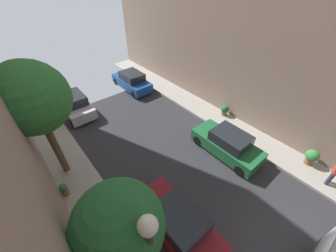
{
  "coord_description": "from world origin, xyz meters",
  "views": [
    {
      "loc": [
        -5.44,
        1.22,
        9.03
      ],
      "look_at": [
        1.25,
        9.15,
        0.5
      ],
      "focal_mm": 21.28,
      "sensor_mm": 36.0,
      "label": 1
    }
  ],
  "objects": [
    {
      "name": "parked_car_right_2",
      "position": [
        2.7,
        15.96,
        0.72
      ],
      "size": [
        1.78,
        4.2,
        1.57
      ],
      "color": "#194799",
      "rests_on": "ground"
    },
    {
      "name": "parked_car_left_2",
      "position": [
        -2.7,
        3.87,
        0.72
      ],
      "size": [
        1.78,
        4.2,
        1.57
      ],
      "color": "maroon",
      "rests_on": "ground"
    },
    {
      "name": "street_tree_2",
      "position": [
        -4.91,
        3.85,
        3.71
      ],
      "size": [
        2.47,
        2.47,
        4.82
      ],
      "color": "brown",
      "rests_on": "sidewalk_left"
    },
    {
      "name": "potted_plant_1",
      "position": [
        -5.75,
        8.67,
        0.54
      ],
      "size": [
        0.37,
        0.37,
        0.74
      ],
      "color": "brown",
      "rests_on": "sidewalk_left"
    },
    {
      "name": "pedestrian",
      "position": [
        4.85,
        0.58,
        1.07
      ],
      "size": [
        0.4,
        0.36,
        1.72
      ],
      "color": "#2D334C",
      "rests_on": "sidewalk_right"
    },
    {
      "name": "potted_plant_4",
      "position": [
        5.61,
        7.79,
        0.59
      ],
      "size": [
        0.57,
        0.57,
        0.79
      ],
      "color": "brown",
      "rests_on": "sidewalk_right"
    },
    {
      "name": "potted_plant_3",
      "position": [
        5.5,
        1.77,
        0.69
      ],
      "size": [
        0.69,
        0.69,
        0.96
      ],
      "color": "brown",
      "rests_on": "sidewalk_right"
    },
    {
      "name": "street_tree_0",
      "position": [
        -5.21,
        10.2,
        4.69
      ],
      "size": [
        3.15,
        3.15,
        6.15
      ],
      "color": "brown",
      "rests_on": "sidewalk_left"
    },
    {
      "name": "parked_car_left_3",
      "position": [
        -2.7,
        15.52,
        0.72
      ],
      "size": [
        1.78,
        4.2,
        1.57
      ],
      "color": "silver",
      "rests_on": "ground"
    },
    {
      "name": "parked_car_right_1",
      "position": [
        2.7,
        5.4,
        0.72
      ],
      "size": [
        1.78,
        4.2,
        1.57
      ],
      "color": "#1E6638",
      "rests_on": "ground"
    }
  ]
}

